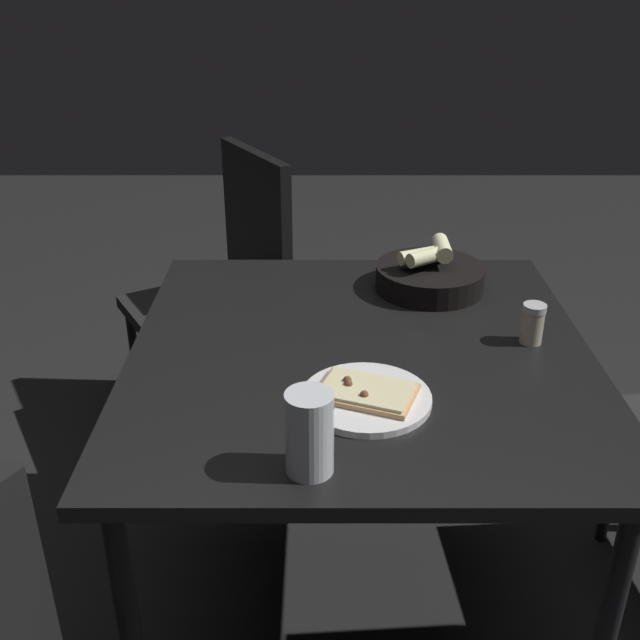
# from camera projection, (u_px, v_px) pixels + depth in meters

# --- Properties ---
(ground) EXTENTS (8.00, 8.00, 0.00)m
(ground) POSITION_uv_depth(u_px,v_px,m) (354.00, 605.00, 1.90)
(ground) COLOR black
(dining_table) EXTENTS (1.00, 0.97, 0.75)m
(dining_table) POSITION_uv_depth(u_px,v_px,m) (360.00, 376.00, 1.60)
(dining_table) COLOR black
(dining_table) RESTS_ON ground
(pizza_plate) EXTENTS (0.24, 0.24, 0.04)m
(pizza_plate) POSITION_uv_depth(u_px,v_px,m) (367.00, 396.00, 1.38)
(pizza_plate) COLOR white
(pizza_plate) RESTS_ON dining_table
(bread_basket) EXTENTS (0.27, 0.27, 0.12)m
(bread_basket) POSITION_uv_depth(u_px,v_px,m) (430.00, 275.00, 1.83)
(bread_basket) COLOR black
(bread_basket) RESTS_ON dining_table
(beer_glass) EXTENTS (0.08, 0.08, 0.14)m
(beer_glass) POSITION_uv_depth(u_px,v_px,m) (309.00, 437.00, 1.18)
(beer_glass) COLOR silver
(beer_glass) RESTS_ON dining_table
(pepper_shaker) EXTENTS (0.05, 0.05, 0.09)m
(pepper_shaker) POSITION_uv_depth(u_px,v_px,m) (532.00, 326.00, 1.58)
(pepper_shaker) COLOR #BFB299
(pepper_shaker) RESTS_ON dining_table
(chair_spare) EXTENTS (0.60, 0.60, 0.95)m
(chair_spare) POSITION_uv_depth(u_px,v_px,m) (227.00, 280.00, 2.41)
(chair_spare) COLOR black
(chair_spare) RESTS_ON ground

